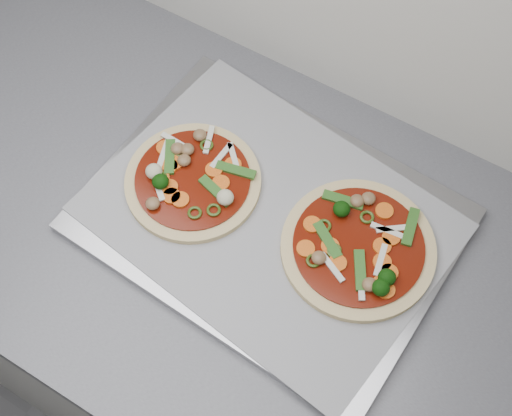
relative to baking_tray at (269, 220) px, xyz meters
The scene contains 4 objects.
baking_tray is the anchor object (origin of this frame).
parchment 0.01m from the baking_tray, ahead, with size 0.47×0.34×0.00m, color gray.
pizza_left 0.12m from the baking_tray, behind, with size 0.25×0.25×0.03m.
pizza_right 0.13m from the baking_tray, ahead, with size 0.24×0.24×0.04m.
Camera 1 is at (0.89, 0.94, 1.80)m, focal length 50.00 mm.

